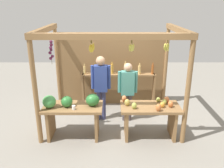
{
  "coord_description": "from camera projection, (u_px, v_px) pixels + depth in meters",
  "views": [
    {
      "loc": [
        0.01,
        -5.35,
        2.86
      ],
      "look_at": [
        0.0,
        -0.2,
        1.04
      ],
      "focal_mm": 37.41,
      "sensor_mm": 36.0,
      "label": 1
    }
  ],
  "objects": [
    {
      "name": "market_stall",
      "position": [
        112.0,
        64.0,
        5.97
      ],
      "size": [
        3.17,
        2.13,
        2.32
      ],
      "color": "olive",
      "rests_on": "ground"
    },
    {
      "name": "fruit_counter_left",
      "position": [
        73.0,
        110.0,
        5.05
      ],
      "size": [
        1.31,
        0.64,
        1.01
      ],
      "color": "olive",
      "rests_on": "ground"
    },
    {
      "name": "ground_plane",
      "position": [
        112.0,
        120.0,
        5.99
      ],
      "size": [
        12.0,
        12.0,
        0.0
      ],
      "primitive_type": "plane",
      "color": "gray",
      "rests_on": "ground"
    },
    {
      "name": "vendor_woman",
      "position": [
        128.0,
        87.0,
        5.69
      ],
      "size": [
        0.48,
        0.2,
        1.5
      ],
      "rotation": [
        0.0,
        0.0,
        0.16
      ],
      "color": "#4D4245",
      "rests_on": "ground"
    },
    {
      "name": "bottle_shelf_unit",
      "position": [
        119.0,
        81.0,
        6.44
      ],
      "size": [
        2.03,
        0.22,
        1.35
      ],
      "color": "olive",
      "rests_on": "ground"
    },
    {
      "name": "vendor_man",
      "position": [
        101.0,
        83.0,
        5.7
      ],
      "size": [
        0.48,
        0.22,
        1.65
      ],
      "rotation": [
        0.0,
        0.0,
        -0.15
      ],
      "color": "#3D416C",
      "rests_on": "ground"
    },
    {
      "name": "fruit_counter_right",
      "position": [
        150.0,
        113.0,
        5.09
      ],
      "size": [
        1.28,
        0.64,
        0.89
      ],
      "color": "olive",
      "rests_on": "ground"
    }
  ]
}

